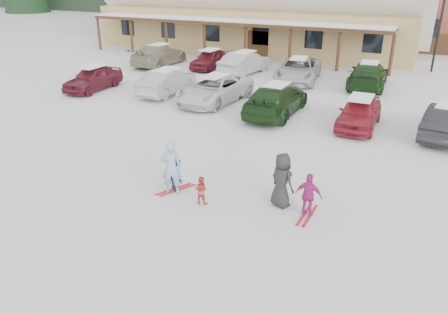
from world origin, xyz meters
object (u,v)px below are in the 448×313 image
at_px(parked_car_5, 447,121).
at_px(parked_car_9, 245,63).
at_px(parked_car_1, 167,82).
at_px(parked_car_7, 159,55).
at_px(child_magenta, 309,195).
at_px(bystander_dark, 282,180).
at_px(parked_car_0, 93,78).
at_px(adult_skier, 171,168).
at_px(parked_car_3, 276,100).
at_px(parked_car_10, 298,70).
at_px(parked_car_2, 215,89).
at_px(toddler_red, 201,190).
at_px(parked_car_4, 359,112).
at_px(parked_car_11, 368,75).
at_px(lamp_post, 441,20).
at_px(parked_car_8, 210,59).
at_px(child_navy, 175,174).
at_px(day_lodge, 258,3).

height_order(parked_car_5, parked_car_9, parked_car_9).
xyz_separation_m(parked_car_1, parked_car_5, (14.90, -0.96, -0.00)).
bearing_deg(parked_car_7, parked_car_5, 159.57).
bearing_deg(child_magenta, bystander_dark, -13.69).
distance_m(parked_car_0, parked_car_9, 10.40).
xyz_separation_m(adult_skier, parked_car_9, (-4.78, 17.51, -0.15)).
relative_size(bystander_dark, parked_car_3, 0.33).
bearing_deg(parked_car_10, parked_car_2, -119.95).
relative_size(toddler_red, parked_car_3, 0.17).
xyz_separation_m(parked_car_5, parked_car_9, (-12.87, 7.91, 0.04)).
bearing_deg(parked_car_10, child_magenta, -80.09).
distance_m(parked_car_4, parked_car_11, 7.91).
bearing_deg(parked_car_4, adult_skier, -115.32).
xyz_separation_m(parked_car_9, parked_car_11, (8.42, -0.28, -0.00)).
height_order(parked_car_2, parked_car_10, parked_car_10).
height_order(bystander_dark, parked_car_3, bystander_dark).
distance_m(lamp_post, parked_car_2, 17.51).
relative_size(parked_car_3, parked_car_9, 1.13).
height_order(adult_skier, parked_car_4, adult_skier).
relative_size(parked_car_7, parked_car_10, 0.99).
bearing_deg(parked_car_1, parked_car_2, 174.29).
height_order(parked_car_0, parked_car_8, parked_car_0).
xyz_separation_m(toddler_red, parked_car_7, (-13.00, 17.64, 0.33)).
height_order(child_navy, parked_car_9, parked_car_9).
relative_size(parked_car_4, parked_car_5, 0.94).
height_order(bystander_dark, parked_car_0, bystander_dark).
distance_m(bystander_dark, parked_car_8, 20.70).
height_order(child_navy, parked_car_5, parked_car_5).
bearing_deg(toddler_red, day_lodge, -73.96).
relative_size(parked_car_0, parked_car_2, 0.80).
height_order(child_magenta, parked_car_7, parked_car_7).
bearing_deg(parked_car_9, child_magenta, 127.20).
relative_size(day_lodge, parked_car_1, 6.55).
relative_size(day_lodge, toddler_red, 31.55).
distance_m(adult_skier, toddler_red, 1.27).
height_order(child_magenta, parked_car_9, parked_car_9).
bearing_deg(bystander_dark, child_navy, 36.22).
relative_size(child_magenta, parked_car_0, 0.33).
height_order(parked_car_0, parked_car_7, parked_car_7).
height_order(bystander_dark, parked_car_10, bystander_dark).
relative_size(lamp_post, toddler_red, 6.85).
bearing_deg(parked_car_11, parked_car_9, -4.73).
relative_size(day_lodge, child_navy, 24.23).
relative_size(adult_skier, parked_car_8, 0.45).
bearing_deg(parked_car_0, parked_car_5, -1.25).
bearing_deg(child_navy, parked_car_7, -28.20).
xyz_separation_m(child_magenta, parked_car_7, (-16.25, 16.98, 0.09)).
height_order(day_lodge, parked_car_1, day_lodge).
bearing_deg(parked_car_4, parked_car_3, 177.35).
bearing_deg(parked_car_11, lamp_post, -120.77).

